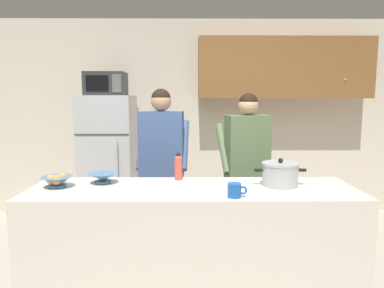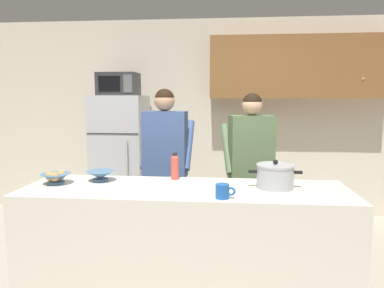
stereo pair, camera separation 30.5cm
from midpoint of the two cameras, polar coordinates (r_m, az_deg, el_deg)
name	(u,v)px [view 1 (the left image)]	position (r m, az deg, el deg)	size (l,w,h in m)	color
back_wall_unit	(212,107)	(4.72, 1.38, 6.10)	(6.00, 0.48, 2.60)	beige
kitchen_island	(193,248)	(2.71, -3.25, -16.65)	(2.38, 0.68, 0.92)	silver
refrigerator	(109,160)	(4.54, -15.35, -2.50)	(0.64, 0.68, 1.60)	#B7BABF
microwave	(106,84)	(4.46, -15.85, 9.45)	(0.48, 0.37, 0.28)	#2D2D30
person_near_pot	(162,153)	(3.40, -7.54, -1.55)	(0.52, 0.44, 1.66)	#726656
person_by_sink	(247,157)	(3.40, 6.45, -2.08)	(0.56, 0.49, 1.62)	#33384C
cooking_pot	(280,174)	(2.64, 11.04, -4.90)	(0.38, 0.27, 0.21)	#ADAFB5
coffee_mug	(235,190)	(2.31, 3.26, -7.61)	(0.13, 0.09, 0.10)	#1E59B2
bread_bowl	(57,181)	(2.80, -24.20, -5.53)	(0.23, 0.23, 0.10)	#4C7299
empty_bowl	(103,177)	(2.80, -17.44, -5.26)	(0.22, 0.22, 0.08)	#4C7299
bottle_near_edge	(178,167)	(2.79, -5.37, -3.74)	(0.06, 0.06, 0.22)	#D84C3F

